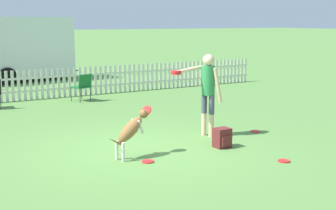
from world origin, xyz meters
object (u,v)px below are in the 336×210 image
at_px(equipment_trailer, 11,48).
at_px(folding_chair_blue_left, 82,85).
at_px(leaping_dog, 132,128).
at_px(frisbee_midfield, 148,161).
at_px(frisbee_near_dog, 255,131).
at_px(handler_person, 207,85).
at_px(backpack_on_grass, 222,138).
at_px(frisbee_near_handler, 284,161).

bearing_deg(equipment_trailer, folding_chair_blue_left, -90.49).
distance_m(leaping_dog, frisbee_midfield, 0.68).
xyz_separation_m(folding_chair_blue_left, equipment_trailer, (-0.71, 6.08, 0.86)).
relative_size(frisbee_near_dog, folding_chair_blue_left, 0.25).
xyz_separation_m(handler_person, frisbee_midfield, (-1.97, -1.01, -1.10)).
bearing_deg(frisbee_near_dog, handler_person, 168.14).
relative_size(frisbee_midfield, backpack_on_grass, 0.55).
xyz_separation_m(leaping_dog, frisbee_midfield, (0.10, -0.42, -0.53)).
distance_m(frisbee_midfield, equipment_trailer, 12.76).
bearing_deg(frisbee_near_handler, handler_person, 92.43).
bearing_deg(backpack_on_grass, equipment_trailer, 95.03).
bearing_deg(frisbee_near_dog, frisbee_near_handler, -118.78).
relative_size(frisbee_midfield, equipment_trailer, 0.04).
distance_m(backpack_on_grass, folding_chair_blue_left, 6.50).
height_order(frisbee_midfield, backpack_on_grass, backpack_on_grass).
distance_m(frisbee_near_dog, folding_chair_blue_left, 6.13).
xyz_separation_m(frisbee_near_handler, equipment_trailer, (-1.46, 13.88, 1.35)).
height_order(leaping_dog, folding_chair_blue_left, leaping_dog).
height_order(frisbee_midfield, folding_chair_blue_left, folding_chair_blue_left).
bearing_deg(frisbee_midfield, backpack_on_grass, 3.61).
height_order(handler_person, frisbee_near_dog, handler_person).
relative_size(frisbee_near_handler, folding_chair_blue_left, 0.25).
bearing_deg(handler_person, backpack_on_grass, 148.30).
bearing_deg(leaping_dog, handler_person, 90.22).
bearing_deg(handler_person, frisbee_near_handler, 166.71).
bearing_deg(frisbee_midfield, leaping_dog, 103.26).
relative_size(handler_person, frisbee_near_dog, 8.28).
relative_size(handler_person, backpack_on_grass, 4.58).
bearing_deg(handler_person, folding_chair_blue_left, -9.01).
xyz_separation_m(frisbee_near_handler, frisbee_midfield, (-2.07, 1.21, 0.00)).
bearing_deg(frisbee_near_handler, equipment_trailer, 96.00).
height_order(frisbee_near_dog, equipment_trailer, equipment_trailer).
relative_size(frisbee_midfield, folding_chair_blue_left, 0.25).
height_order(handler_person, leaping_dog, handler_person).
distance_m(frisbee_near_handler, backpack_on_grass, 1.37).
bearing_deg(folding_chair_blue_left, frisbee_near_handler, 75.74).
height_order(leaping_dog, equipment_trailer, equipment_trailer).
relative_size(handler_person, frisbee_midfield, 8.28).
xyz_separation_m(leaping_dog, folding_chair_blue_left, (1.41, 6.18, -0.03)).
bearing_deg(equipment_trailer, handler_person, -90.44).
xyz_separation_m(frisbee_near_handler, backpack_on_grass, (-0.35, 1.32, 0.18)).
relative_size(frisbee_near_dog, equipment_trailer, 0.04).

